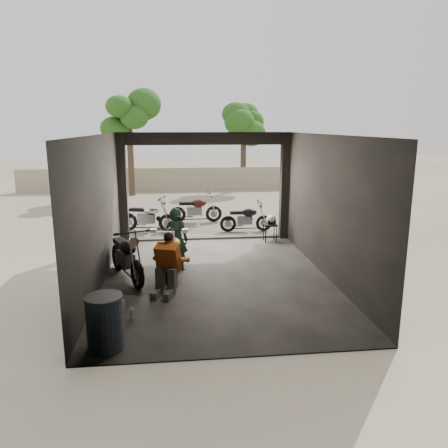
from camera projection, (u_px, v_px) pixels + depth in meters
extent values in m
plane|color=#7A6D56|center=(216.00, 278.00, 9.89)|extent=(80.00, 80.00, 0.00)
cube|color=#2D2B28|center=(216.00, 278.00, 9.89)|extent=(5.00, 7.00, 0.02)
plane|color=black|center=(216.00, 135.00, 9.18)|extent=(7.00, 7.00, 0.00)
cube|color=black|center=(240.00, 255.00, 6.15)|extent=(5.00, 0.02, 3.20)
cube|color=black|center=(99.00, 212.00, 9.26)|extent=(0.02, 7.00, 3.20)
cube|color=black|center=(327.00, 207.00, 9.81)|extent=(0.02, 7.00, 3.20)
cube|color=black|center=(123.00, 189.00, 12.55)|extent=(0.24, 0.24, 3.20)
cube|color=black|center=(284.00, 186.00, 13.07)|extent=(0.24, 0.24, 3.20)
cube|color=black|center=(205.00, 139.00, 12.54)|extent=(5.00, 0.16, 0.36)
cube|color=#2D2B28|center=(205.00, 238.00, 13.27)|extent=(5.00, 0.25, 0.08)
cube|color=gray|center=(191.00, 179.00, 23.33)|extent=(18.00, 0.30, 1.20)
cylinder|color=#382B1E|center=(131.00, 159.00, 21.28)|extent=(0.30, 0.30, 3.58)
ellipsoid|color=#1E4C14|center=(129.00, 112.00, 20.79)|extent=(2.20, 2.20, 3.14)
cylinder|color=#382B1E|center=(243.00, 159.00, 23.41)|extent=(0.30, 0.30, 3.20)
ellipsoid|color=#1E4C14|center=(244.00, 121.00, 22.97)|extent=(2.20, 2.20, 2.80)
imported|color=black|center=(177.00, 239.00, 10.29)|extent=(0.64, 0.52, 1.52)
cube|color=black|center=(270.00, 225.00, 12.89)|extent=(0.39, 0.39, 0.04)
cylinder|color=black|center=(266.00, 235.00, 12.77)|extent=(0.03, 0.03, 0.52)
cylinder|color=black|center=(276.00, 234.00, 12.81)|extent=(0.03, 0.03, 0.52)
cylinder|color=black|center=(263.00, 232.00, 13.09)|extent=(0.03, 0.03, 0.52)
cylinder|color=black|center=(274.00, 232.00, 13.12)|extent=(0.03, 0.03, 0.52)
ellipsoid|color=silver|center=(271.00, 219.00, 12.92)|extent=(0.35, 0.36, 0.27)
cylinder|color=#3A5361|center=(105.00, 323.00, 6.67)|extent=(0.70, 0.70, 0.87)
cylinder|color=black|center=(318.00, 202.00, 13.78)|extent=(0.08, 0.08, 2.06)
cylinder|color=beige|center=(320.00, 175.00, 13.58)|extent=(0.75, 0.03, 0.75)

